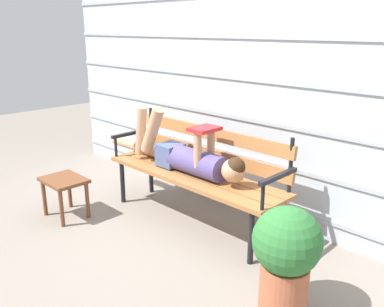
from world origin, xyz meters
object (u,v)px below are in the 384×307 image
at_px(reclining_person, 184,155).
at_px(footstool, 64,186).
at_px(potted_plant, 286,254).
at_px(park_bench, 198,167).

relative_size(reclining_person, footstool, 4.41).
distance_m(reclining_person, potted_plant, 1.44).
height_order(park_bench, potted_plant, park_bench).
height_order(reclining_person, footstool, reclining_person).
bearing_deg(park_bench, reclining_person, -145.12).
bearing_deg(footstool, potted_plant, 7.58).
bearing_deg(reclining_person, footstool, -136.85).
xyz_separation_m(footstool, potted_plant, (2.14, 0.29, 0.09)).
height_order(park_bench, footstool, park_bench).
bearing_deg(footstool, park_bench, 42.31).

